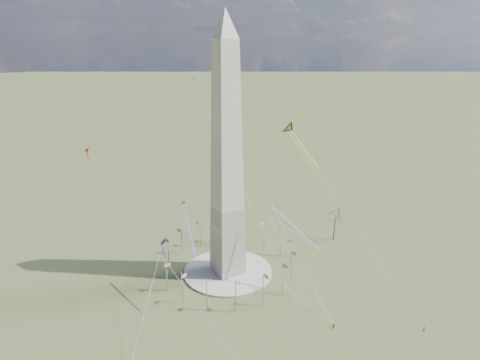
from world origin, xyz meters
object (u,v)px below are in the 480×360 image
person_east (424,329)px  kite_delta_black (290,130)px  washington_monument (227,160)px  tree_near (335,216)px

person_east → kite_delta_black: bearing=-86.5°
washington_monument → kite_delta_black: (36.19, 9.69, 5.17)m
tree_near → kite_delta_black: (-20.68, 9.43, 41.09)m
person_east → washington_monument: bearing=-57.3°
tree_near → person_east: (-18.52, -64.40, -11.11)m
washington_monument → tree_near: (56.87, 0.26, -35.92)m
tree_near → person_east: 67.93m
person_east → kite_delta_black: (-2.16, 73.83, 52.20)m
washington_monument → kite_delta_black: size_ratio=5.07×
person_east → kite_delta_black: kite_delta_black is taller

